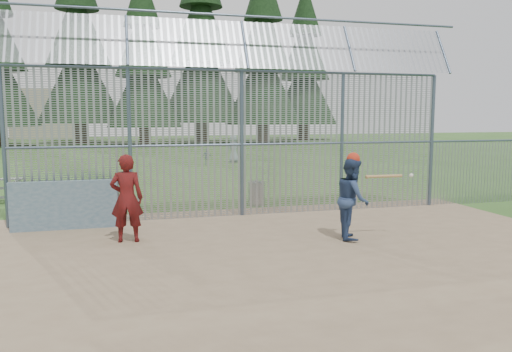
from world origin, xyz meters
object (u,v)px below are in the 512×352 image
object	(u,v)px
dugout_wall	(65,205)
batter	(352,199)
onlooker	(127,198)
trash_can	(256,193)

from	to	relation	value
dugout_wall	batter	size ratio (longest dim) A/B	1.36
onlooker	batter	bearing A→B (deg)	174.05
dugout_wall	batter	xyz separation A→B (m)	(6.38, -2.64, 0.32)
trash_can	onlooker	bearing A→B (deg)	-136.98
dugout_wall	onlooker	xyz separation A→B (m)	(1.46, -1.62, 0.37)
dugout_wall	onlooker	distance (m)	2.22
dugout_wall	batter	distance (m)	6.92
batter	trash_can	xyz separation A→B (m)	(-0.98, 4.70, -0.56)
batter	onlooker	xyz separation A→B (m)	(-4.92, 1.01, 0.06)
dugout_wall	trash_can	size ratio (longest dim) A/B	3.05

